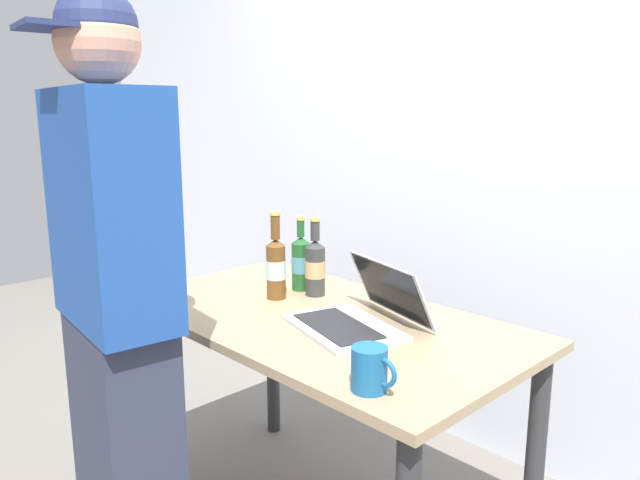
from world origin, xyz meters
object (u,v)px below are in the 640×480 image
Objects in this scene: person_figure at (119,330)px; coffee_mug at (370,369)px; laptop at (360,313)px; beer_bottle_amber at (276,266)px; beer_bottle_dark at (315,266)px; beer_bottle_brown at (301,262)px.

coffee_mug is (0.54, 0.36, -0.04)m from person_figure.
beer_bottle_amber is at bearing 179.89° from laptop.
coffee_mug is (0.64, -0.43, -0.05)m from beer_bottle_dark.
person_figure is at bearing -146.49° from coffee_mug.
beer_bottle_brown is 0.82m from person_figure.
beer_bottle_brown is (-0.42, 0.14, 0.06)m from laptop.
beer_bottle_amber is (-0.40, 0.00, 0.08)m from laptop.
beer_bottle_brown is (-0.02, 0.13, -0.01)m from beer_bottle_amber.
beer_bottle_amber is 0.14m from beer_bottle_brown.
person_figure is at bearing -108.75° from laptop.
laptop is at bearing -0.11° from beer_bottle_amber.
beer_bottle_brown is 0.16× the size of person_figure.
laptop is 0.26× the size of person_figure.
laptop is 0.36m from beer_bottle_dark.
beer_bottle_dark is at bearing 97.58° from person_figure.
laptop is 0.44m from beer_bottle_brown.
laptop is 3.53× the size of coffee_mug.
beer_bottle_brown is at bearing 98.03° from beer_bottle_amber.
beer_bottle_amber is (-0.07, -0.13, 0.01)m from beer_bottle_dark.
beer_bottle_dark is 0.80m from person_figure.
laptop is 1.60× the size of beer_bottle_brown.
beer_bottle_brown is at bearing 161.95° from laptop.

